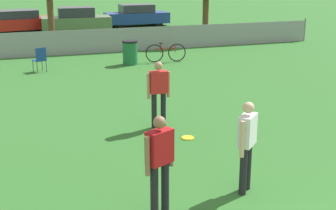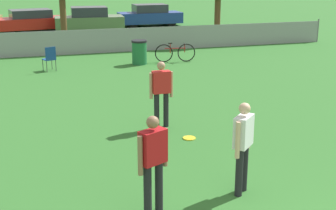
{
  "view_description": "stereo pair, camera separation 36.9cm",
  "coord_description": "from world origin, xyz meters",
  "px_view_note": "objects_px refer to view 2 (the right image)",
  "views": [
    {
      "loc": [
        -4.13,
        -3.28,
        3.81
      ],
      "look_at": [
        -1.03,
        5.54,
        1.05
      ],
      "focal_mm": 50.0,
      "sensor_mm": 36.0,
      "label": 1
    },
    {
      "loc": [
        -3.78,
        -3.4,
        3.81
      ],
      "look_at": [
        -1.03,
        5.54,
        1.05
      ],
      "focal_mm": 50.0,
      "sensor_mm": 36.0,
      "label": 2
    }
  ],
  "objects_px": {
    "player_receiver_white": "(243,142)",
    "parked_car_blue": "(150,15)",
    "player_thrower_red": "(161,90)",
    "parked_car_olive": "(89,20)",
    "folding_chair_sideline": "(50,57)",
    "trash_bin": "(139,52)",
    "player_defender_red": "(153,158)",
    "bicycle_sideline": "(175,53)",
    "frisbee_disc": "(189,138)",
    "parked_car_red": "(31,21)"
  },
  "relations": [
    {
      "from": "folding_chair_sideline",
      "to": "bicycle_sideline",
      "type": "bearing_deg",
      "value": 163.31
    },
    {
      "from": "player_thrower_red",
      "to": "parked_car_blue",
      "type": "height_order",
      "value": "player_thrower_red"
    },
    {
      "from": "parked_car_olive",
      "to": "folding_chair_sideline",
      "type": "bearing_deg",
      "value": -101.73
    },
    {
      "from": "trash_bin",
      "to": "parked_car_blue",
      "type": "relative_size",
      "value": 0.23
    },
    {
      "from": "player_receiver_white",
      "to": "bicycle_sideline",
      "type": "height_order",
      "value": "player_receiver_white"
    },
    {
      "from": "player_defender_red",
      "to": "bicycle_sideline",
      "type": "xyz_separation_m",
      "value": [
        4.2,
        11.85,
        -0.57
      ]
    },
    {
      "from": "player_thrower_red",
      "to": "parked_car_olive",
      "type": "xyz_separation_m",
      "value": [
        0.81,
        18.44,
        -0.24
      ]
    },
    {
      "from": "trash_bin",
      "to": "frisbee_disc",
      "type": "bearing_deg",
      "value": -96.27
    },
    {
      "from": "bicycle_sideline",
      "to": "parked_car_blue",
      "type": "xyz_separation_m",
      "value": [
        2.24,
        12.45,
        0.31
      ]
    },
    {
      "from": "player_thrower_red",
      "to": "bicycle_sideline",
      "type": "xyz_separation_m",
      "value": [
        2.89,
        7.82,
        -0.57
      ]
    },
    {
      "from": "player_defender_red",
      "to": "parked_car_red",
      "type": "xyz_separation_m",
      "value": [
        -1.29,
        23.68,
        -0.31
      ]
    },
    {
      "from": "player_thrower_red",
      "to": "player_receiver_white",
      "type": "bearing_deg",
      "value": -84.79
    },
    {
      "from": "player_receiver_white",
      "to": "trash_bin",
      "type": "distance_m",
      "value": 11.64
    },
    {
      "from": "player_receiver_white",
      "to": "player_defender_red",
      "type": "xyz_separation_m",
      "value": [
        -1.66,
        -0.24,
        0.0
      ]
    },
    {
      "from": "player_defender_red",
      "to": "player_thrower_red",
      "type": "xyz_separation_m",
      "value": [
        1.31,
        4.04,
        0.0
      ]
    },
    {
      "from": "parked_car_blue",
      "to": "trash_bin",
      "type": "bearing_deg",
      "value": -106.82
    },
    {
      "from": "parked_car_blue",
      "to": "folding_chair_sideline",
      "type": "bearing_deg",
      "value": -119.89
    },
    {
      "from": "player_thrower_red",
      "to": "parked_car_olive",
      "type": "relative_size",
      "value": 0.39
    },
    {
      "from": "frisbee_disc",
      "to": "trash_bin",
      "type": "bearing_deg",
      "value": 83.73
    },
    {
      "from": "bicycle_sideline",
      "to": "parked_car_red",
      "type": "distance_m",
      "value": 13.05
    },
    {
      "from": "bicycle_sideline",
      "to": "trash_bin",
      "type": "xyz_separation_m",
      "value": [
        -1.54,
        -0.03,
        0.1
      ]
    },
    {
      "from": "bicycle_sideline",
      "to": "parked_car_red",
      "type": "xyz_separation_m",
      "value": [
        -5.49,
        11.83,
        0.26
      ]
    },
    {
      "from": "folding_chair_sideline",
      "to": "trash_bin",
      "type": "relative_size",
      "value": 0.96
    },
    {
      "from": "parked_car_blue",
      "to": "frisbee_disc",
      "type": "bearing_deg",
      "value": -102.55
    },
    {
      "from": "folding_chair_sideline",
      "to": "trash_bin",
      "type": "bearing_deg",
      "value": 164.35
    },
    {
      "from": "player_receiver_white",
      "to": "player_defender_red",
      "type": "bearing_deg",
      "value": 144.66
    },
    {
      "from": "folding_chair_sideline",
      "to": "parked_car_blue",
      "type": "height_order",
      "value": "parked_car_blue"
    },
    {
      "from": "bicycle_sideline",
      "to": "trash_bin",
      "type": "height_order",
      "value": "trash_bin"
    },
    {
      "from": "player_receiver_white",
      "to": "parked_car_red",
      "type": "bearing_deg",
      "value": 53.64
    },
    {
      "from": "player_receiver_white",
      "to": "trash_bin",
      "type": "relative_size",
      "value": 1.68
    },
    {
      "from": "parked_car_olive",
      "to": "parked_car_blue",
      "type": "height_order",
      "value": "parked_car_olive"
    },
    {
      "from": "bicycle_sideline",
      "to": "parked_car_olive",
      "type": "bearing_deg",
      "value": 109.91
    },
    {
      "from": "parked_car_olive",
      "to": "parked_car_blue",
      "type": "bearing_deg",
      "value": 26.62
    },
    {
      "from": "trash_bin",
      "to": "parked_car_blue",
      "type": "height_order",
      "value": "parked_car_blue"
    },
    {
      "from": "player_receiver_white",
      "to": "parked_car_olive",
      "type": "xyz_separation_m",
      "value": [
        0.47,
        22.24,
        -0.24
      ]
    },
    {
      "from": "folding_chair_sideline",
      "to": "parked_car_olive",
      "type": "xyz_separation_m",
      "value": [
        3.03,
        10.94,
        0.18
      ]
    },
    {
      "from": "player_defender_red",
      "to": "player_thrower_red",
      "type": "height_order",
      "value": "same"
    },
    {
      "from": "player_defender_red",
      "to": "parked_car_blue",
      "type": "height_order",
      "value": "player_defender_red"
    },
    {
      "from": "bicycle_sideline",
      "to": "parked_car_olive",
      "type": "relative_size",
      "value": 0.4
    },
    {
      "from": "parked_car_olive",
      "to": "player_thrower_red",
      "type": "bearing_deg",
      "value": -88.77
    },
    {
      "from": "player_receiver_white",
      "to": "parked_car_blue",
      "type": "bearing_deg",
      "value": 35.24
    },
    {
      "from": "player_defender_red",
      "to": "player_receiver_white",
      "type": "bearing_deg",
      "value": -17.56
    },
    {
      "from": "player_receiver_white",
      "to": "parked_car_red",
      "type": "relative_size",
      "value": 0.34
    },
    {
      "from": "player_receiver_white",
      "to": "bicycle_sideline",
      "type": "xyz_separation_m",
      "value": [
        2.55,
        11.62,
        -0.57
      ]
    },
    {
      "from": "player_thrower_red",
      "to": "parked_car_olive",
      "type": "bearing_deg",
      "value": 87.58
    },
    {
      "from": "player_defender_red",
      "to": "frisbee_disc",
      "type": "xyz_separation_m",
      "value": [
        1.7,
        3.05,
        -0.94
      ]
    },
    {
      "from": "player_receiver_white",
      "to": "player_thrower_red",
      "type": "distance_m",
      "value": 3.82
    },
    {
      "from": "folding_chair_sideline",
      "to": "parked_car_blue",
      "type": "xyz_separation_m",
      "value": [
        7.35,
        12.77,
        0.16
      ]
    },
    {
      "from": "player_thrower_red",
      "to": "folding_chair_sideline",
      "type": "distance_m",
      "value": 7.83
    },
    {
      "from": "frisbee_disc",
      "to": "parked_car_red",
      "type": "xyz_separation_m",
      "value": [
        -2.99,
        20.63,
        0.64
      ]
    }
  ]
}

